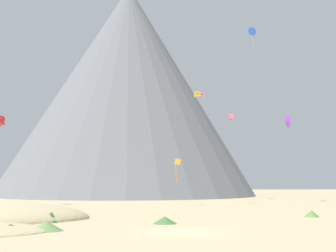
# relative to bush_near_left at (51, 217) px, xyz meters

# --- Properties ---
(ground_plane) EXTENTS (400.00, 400.00, 0.00)m
(ground_plane) POSITION_rel_bush_near_left_xyz_m (10.99, -8.69, -0.50)
(ground_plane) COLOR #C6B284
(bush_near_left) EXTENTS (1.81, 1.81, 1.01)m
(bush_near_left) POSITION_rel_bush_near_left_xyz_m (0.00, 0.00, 0.00)
(bush_near_left) COLOR #386633
(bush_near_left) RESTS_ON ground_plane
(bush_mid_center) EXTENTS (3.39, 3.39, 0.63)m
(bush_mid_center) POSITION_rel_bush_near_left_xyz_m (-1.55, -7.71, -0.19)
(bush_mid_center) COLOR #386633
(bush_mid_center) RESTS_ON ground_plane
(bush_ridge_crest) EXTENTS (3.61, 3.61, 0.73)m
(bush_ridge_crest) POSITION_rel_bush_near_left_xyz_m (0.83, -6.79, -0.14)
(bush_ridge_crest) COLOR #668C4C
(bush_ridge_crest) RESTS_ON ground_plane
(bush_far_right) EXTENTS (2.86, 2.86, 0.64)m
(bush_far_right) POSITION_rel_bush_near_left_xyz_m (10.29, -2.13, -0.18)
(bush_far_right) COLOR #477238
(bush_far_right) RESTS_ON ground_plane
(bush_low_patch) EXTENTS (1.70, 1.70, 0.73)m
(bush_low_patch) POSITION_rel_bush_near_left_xyz_m (26.55, 3.53, -0.14)
(bush_low_patch) COLOR #568442
(bush_low_patch) RESTS_ON ground_plane
(rock_massif) EXTENTS (104.72, 104.72, 65.26)m
(rock_massif) POSITION_rel_bush_near_left_xyz_m (7.77, 84.25, 30.62)
(rock_massif) COLOR slate
(rock_massif) RESTS_ON ground_plane
(kite_pink_mid) EXTENTS (1.13, 1.08, 1.08)m
(kite_pink_mid) POSITION_rel_bush_near_left_xyz_m (22.00, 41.97, 20.96)
(kite_pink_mid) COLOR pink
(kite_gold_mid) EXTENTS (0.97, 0.92, 0.97)m
(kite_gold_mid) POSITION_rel_bush_near_left_xyz_m (18.38, 26.67, 17.73)
(kite_gold_mid) COLOR gold
(kite_blue_high) EXTENTS (1.74, 0.51, 4.74)m
(kite_blue_high) POSITION_rel_bush_near_left_xyz_m (31.55, 37.28, 33.04)
(kite_blue_high) COLOR blue
(kite_orange_low) EXTENTS (1.03, 0.79, 3.78)m
(kite_orange_low) POSITION_rel_bush_near_left_xyz_m (14.97, 25.94, 6.02)
(kite_orange_low) COLOR orange
(kite_violet_mid) EXTENTS (0.44, 2.32, 2.33)m
(kite_violet_mid) POSITION_rel_bush_near_left_xyz_m (37.34, 35.46, 14.76)
(kite_violet_mid) COLOR purple
(kite_rainbow_mid) EXTENTS (1.38, 1.30, 1.33)m
(kite_rainbow_mid) POSITION_rel_bush_near_left_xyz_m (29.63, 47.99, 17.54)
(kite_rainbow_mid) COLOR #E5668C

